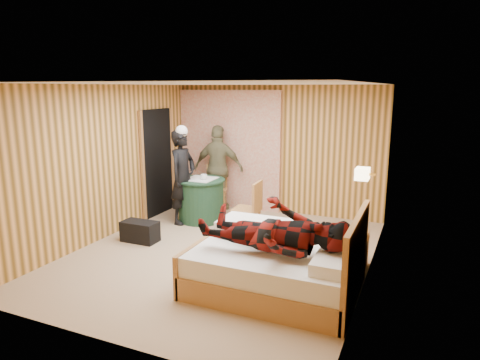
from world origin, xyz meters
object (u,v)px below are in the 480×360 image
at_px(round_table, 201,199).
at_px(man_on_bed, 275,220).
at_px(chair_near, 251,205).
at_px(wall_lamp, 363,174).
at_px(woman_standing, 183,177).
at_px(duffel_bag, 140,231).
at_px(chair_far, 216,184).
at_px(nightstand, 353,250).
at_px(bed, 278,265).
at_px(man_at_table, 219,168).

height_order(round_table, man_on_bed, man_on_bed).
bearing_deg(chair_near, wall_lamp, 74.81).
height_order(woman_standing, man_on_bed, man_on_bed).
relative_size(round_table, duffel_bag, 1.54).
distance_m(chair_far, chair_near, 1.71).
bearing_deg(round_table, nightstand, -20.38).
relative_size(chair_far, man_on_bed, 0.53).
bearing_deg(woman_standing, man_on_bed, -124.66).
relative_size(bed, chair_near, 2.09).
bearing_deg(man_at_table, man_on_bed, 119.05).
relative_size(wall_lamp, round_table, 0.29).
relative_size(chair_far, chair_near, 0.98).
relative_size(wall_lamp, chair_near, 0.27).
distance_m(nightstand, chair_far, 3.51).
distance_m(bed, chair_far, 3.58).
distance_m(wall_lamp, duffel_bag, 3.59).
distance_m(bed, duffel_bag, 2.67).
xyz_separation_m(round_table, duffel_bag, (-0.37, -1.39, -0.24)).
distance_m(bed, nightstand, 1.24).
distance_m(bed, round_table, 3.04).
xyz_separation_m(round_table, chair_near, (1.20, -0.48, 0.15)).
bearing_deg(nightstand, wall_lamp, 77.90).
relative_size(duffel_bag, man_at_table, 0.34).
xyz_separation_m(bed, chair_near, (-1.01, 1.60, 0.24)).
bearing_deg(bed, round_table, 136.75).
relative_size(bed, woman_standing, 1.15).
xyz_separation_m(chair_near, man_on_bed, (1.03, -1.83, 0.41)).
relative_size(wall_lamp, nightstand, 0.50).
bearing_deg(chair_far, man_on_bed, -73.35).
distance_m(wall_lamp, man_at_table, 3.46).
bearing_deg(man_on_bed, bed, 95.96).
height_order(chair_far, chair_near, chair_near).
distance_m(wall_lamp, man_on_bed, 1.64).
distance_m(chair_near, man_at_table, 1.75).
bearing_deg(chair_far, man_at_table, 39.75).
bearing_deg(bed, man_on_bed, -84.04).
height_order(nightstand, man_at_table, man_at_table).
distance_m(chair_near, duffel_bag, 1.86).
bearing_deg(man_at_table, duffel_bag, 73.28).
distance_m(bed, woman_standing, 3.10).
height_order(bed, duffel_bag, bed).
relative_size(chair_far, man_at_table, 0.54).
distance_m(woman_standing, man_at_table, 1.03).
relative_size(chair_near, woman_standing, 0.55).
relative_size(chair_far, duffel_bag, 1.59).
xyz_separation_m(chair_far, man_at_table, (0.03, 0.05, 0.32)).
distance_m(round_table, woman_standing, 0.57).
distance_m(bed, man_at_table, 3.64).
bearing_deg(nightstand, man_at_table, 147.94).
xyz_separation_m(round_table, man_on_bed, (2.24, -2.31, 0.56)).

